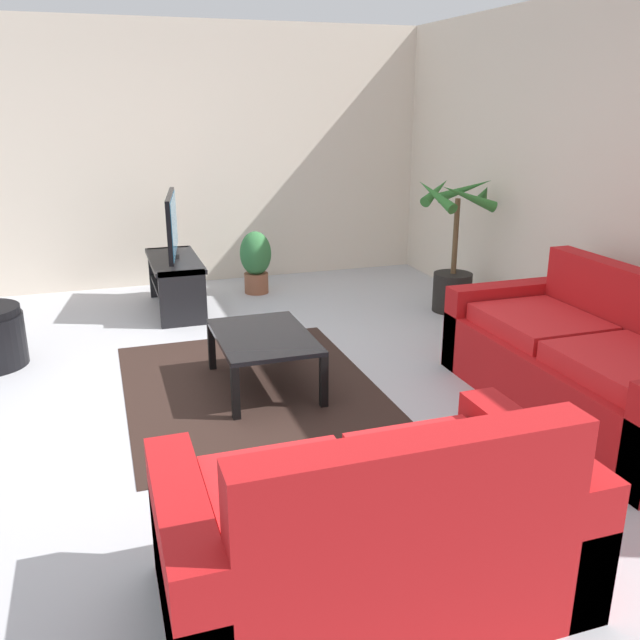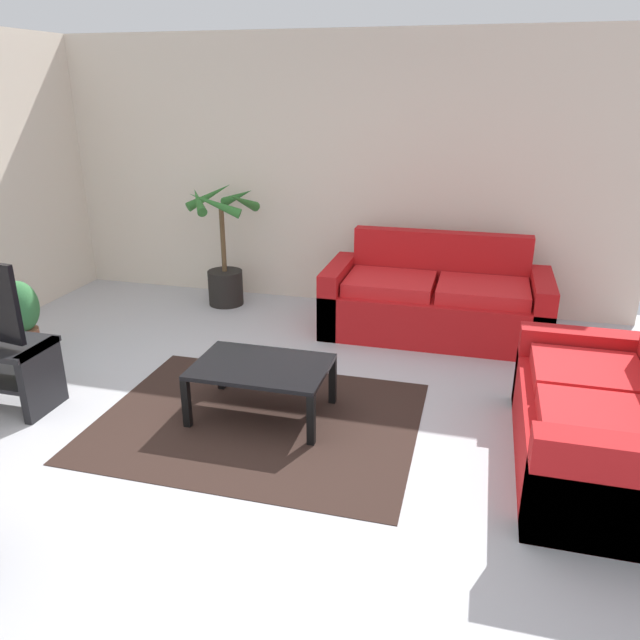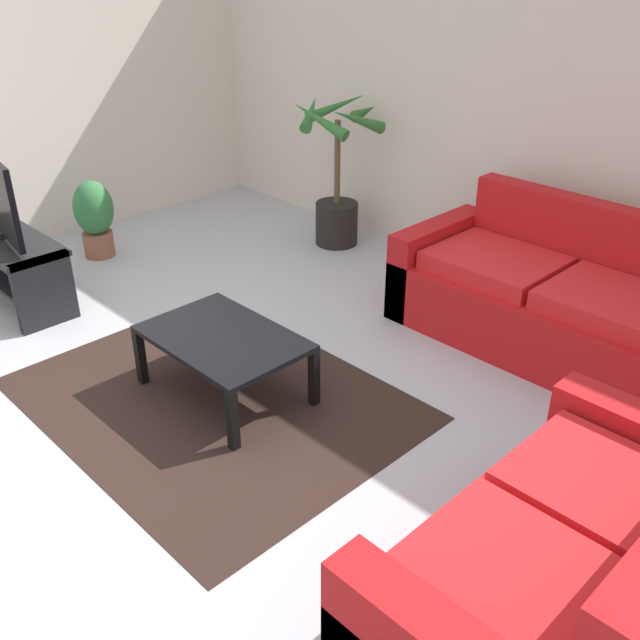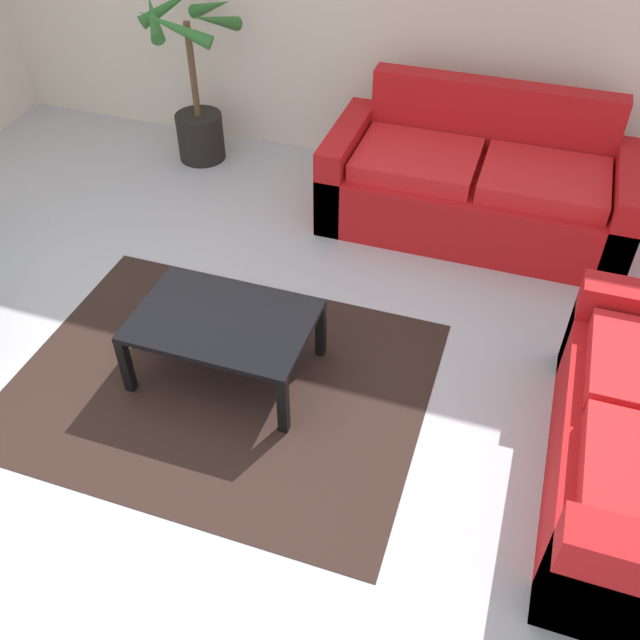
{
  "view_description": "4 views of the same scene",
  "coord_description": "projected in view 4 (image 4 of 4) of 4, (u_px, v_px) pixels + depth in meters",
  "views": [
    {
      "loc": [
        4.33,
        -0.58,
        1.92
      ],
      "look_at": [
        0.64,
        0.64,
        0.65
      ],
      "focal_mm": 37.71,
      "sensor_mm": 36.0,
      "label": 1
    },
    {
      "loc": [
        1.46,
        -3.21,
        2.2
      ],
      "look_at": [
        0.43,
        0.69,
        0.65
      ],
      "focal_mm": 34.53,
      "sensor_mm": 36.0,
      "label": 2
    },
    {
      "loc": [
        2.95,
        -1.63,
        2.37
      ],
      "look_at": [
        0.61,
        0.67,
        0.6
      ],
      "focal_mm": 39.88,
      "sensor_mm": 36.0,
      "label": 3
    },
    {
      "loc": [
        1.41,
        -1.96,
        2.78
      ],
      "look_at": [
        0.58,
        0.52,
        0.44
      ],
      "focal_mm": 39.02,
      "sensor_mm": 36.0,
      "label": 4
    }
  ],
  "objects": [
    {
      "name": "ground_plane",
      "position": [
        182.0,
        423.0,
        3.58
      ],
      "size": [
        6.6,
        6.6,
        0.0
      ],
      "primitive_type": "plane",
      "color": "#B2B2B7"
    },
    {
      "name": "couch_main",
      "position": [
        477.0,
        187.0,
        4.72
      ],
      "size": [
        2.03,
        0.9,
        0.9
      ],
      "color": "red",
      "rests_on": "ground"
    },
    {
      "name": "coffee_table",
      "position": [
        223.0,
        325.0,
        3.63
      ],
      "size": [
        0.93,
        0.63,
        0.39
      ],
      "color": "black",
      "rests_on": "ground"
    },
    {
      "name": "area_rug",
      "position": [
        221.0,
        382.0,
        3.78
      ],
      "size": [
        2.2,
        1.7,
        0.01
      ],
      "primitive_type": "cube",
      "color": "black",
      "rests_on": "ground"
    },
    {
      "name": "potted_palm",
      "position": [
        196.0,
        98.0,
        5.3
      ],
      "size": [
        0.76,
        0.76,
        1.26
      ],
      "color": "black",
      "rests_on": "ground"
    }
  ]
}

